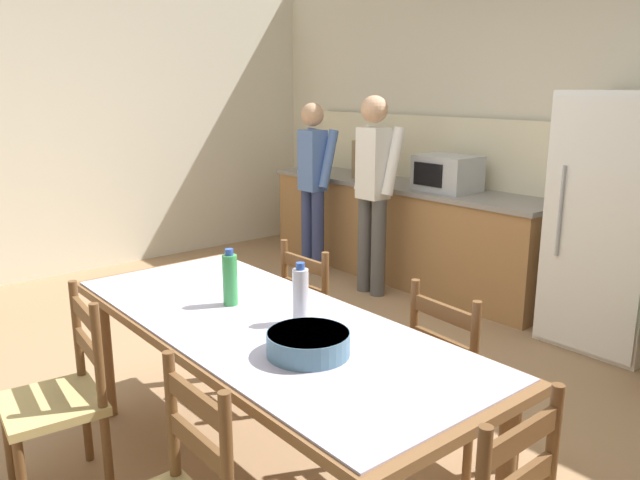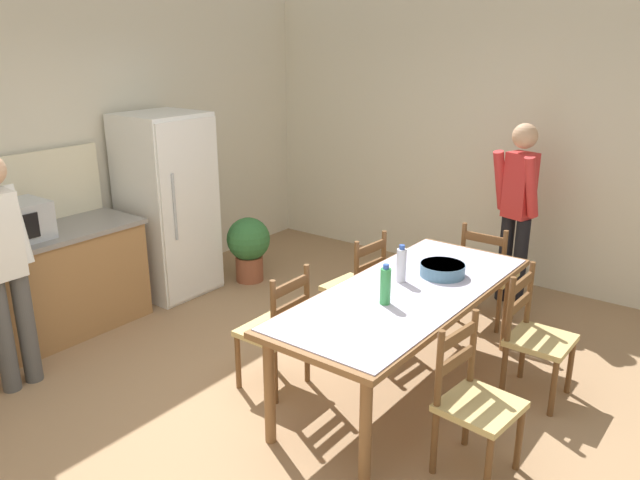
% 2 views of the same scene
% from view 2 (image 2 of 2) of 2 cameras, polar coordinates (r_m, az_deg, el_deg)
% --- Properties ---
extents(ground_plane, '(8.32, 8.32, 0.00)m').
position_cam_2_polar(ground_plane, '(4.42, -3.56, -14.92)').
color(ground_plane, '#9E7A56').
extents(wall_back, '(6.52, 0.12, 2.90)m').
position_cam_2_polar(wall_back, '(5.89, -24.14, 7.22)').
color(wall_back, beige).
rests_on(wall_back, ground).
extents(wall_right, '(0.12, 5.20, 2.90)m').
position_cam_2_polar(wall_right, '(6.59, 15.12, 9.20)').
color(wall_right, beige).
rests_on(wall_right, ground).
extents(refrigerator, '(0.72, 0.73, 1.74)m').
position_cam_2_polar(refrigerator, '(6.13, -13.76, 3.11)').
color(refrigerator, white).
rests_on(refrigerator, ground).
extents(microwave, '(0.50, 0.39, 0.30)m').
position_cam_2_polar(microwave, '(5.33, -26.28, 1.43)').
color(microwave, '#B2B7BC').
rests_on(microwave, kitchen_counter).
extents(dining_table, '(2.24, 0.91, 0.77)m').
position_cam_2_polar(dining_table, '(4.31, 7.87, -5.47)').
color(dining_table, brown).
rests_on(dining_table, ground).
extents(bottle_near_centre, '(0.07, 0.07, 0.27)m').
position_cam_2_polar(bottle_near_centre, '(4.01, 6.00, -4.17)').
color(bottle_near_centre, green).
rests_on(bottle_near_centre, dining_table).
extents(bottle_off_centre, '(0.07, 0.07, 0.27)m').
position_cam_2_polar(bottle_off_centre, '(4.38, 7.44, -2.26)').
color(bottle_off_centre, silver).
rests_on(bottle_off_centre, dining_table).
extents(serving_bowl, '(0.32, 0.32, 0.09)m').
position_cam_2_polar(serving_bowl, '(4.56, 11.13, -2.61)').
color(serving_bowl, slate).
rests_on(serving_bowl, dining_table).
extents(chair_head_end, '(0.40, 0.42, 0.91)m').
position_cam_2_polar(chair_head_end, '(5.59, 15.00, -3.10)').
color(chair_head_end, brown).
rests_on(chair_head_end, ground).
extents(chair_side_near_right, '(0.42, 0.40, 0.91)m').
position_cam_2_polar(chair_side_near_right, '(4.58, 19.10, -8.40)').
color(chair_side_near_right, brown).
rests_on(chair_side_near_right, ground).
extents(chair_side_near_left, '(0.46, 0.44, 0.91)m').
position_cam_2_polar(chair_side_near_left, '(3.75, 13.92, -14.18)').
color(chair_side_near_left, brown).
rests_on(chair_side_near_left, ground).
extents(chair_side_far_right, '(0.45, 0.43, 0.91)m').
position_cam_2_polar(chair_side_far_right, '(5.16, 3.37, -4.30)').
color(chair_side_far_right, brown).
rests_on(chair_side_far_right, ground).
extents(chair_side_far_left, '(0.42, 0.40, 0.91)m').
position_cam_2_polar(chair_side_far_left, '(4.43, -4.00, -8.24)').
color(chair_side_far_left, brown).
rests_on(chair_side_far_left, ground).
extents(person_at_counter, '(0.43, 0.29, 1.69)m').
position_cam_2_polar(person_at_counter, '(4.76, -27.03, -1.74)').
color(person_at_counter, '#4C4C4C').
rests_on(person_at_counter, ground).
extents(person_by_table, '(0.36, 0.47, 1.69)m').
position_cam_2_polar(person_by_table, '(5.92, 17.60, 3.03)').
color(person_by_table, black).
rests_on(person_by_table, ground).
extents(potted_plant, '(0.44, 0.44, 0.67)m').
position_cam_2_polar(potted_plant, '(6.38, -6.54, -0.43)').
color(potted_plant, brown).
rests_on(potted_plant, ground).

